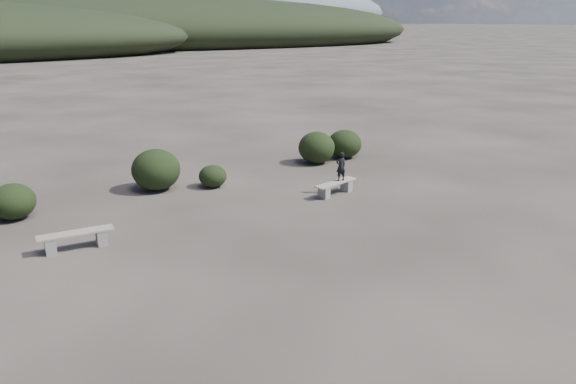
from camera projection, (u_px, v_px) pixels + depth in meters
ground at (355, 286)px, 11.90m from camera, size 1200.00×1200.00×0.00m
bench_left at (76, 239)px, 13.74m from camera, size 1.81×0.44×0.45m
bench_right at (336, 187)px, 18.05m from camera, size 1.73×0.80×0.42m
seated_person at (341, 166)px, 18.03m from camera, size 0.35×0.24×0.95m
shrub_a at (13, 201)px, 15.79m from camera, size 1.25×1.25×1.02m
shrub_b at (156, 170)px, 18.47m from camera, size 1.59×1.59×1.37m
shrub_c at (213, 176)px, 18.86m from camera, size 0.94×0.94×0.75m
shrub_d at (317, 148)px, 21.93m from camera, size 1.43×1.43×1.25m
shrub_e at (345, 144)px, 22.82m from camera, size 1.38×1.38×1.15m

